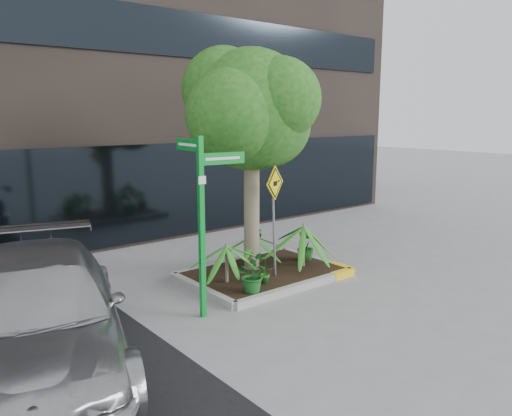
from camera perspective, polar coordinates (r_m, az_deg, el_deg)
ground at (r=10.57m, az=1.11°, el=-8.51°), size 80.00×80.00×0.00m
planter at (r=10.87m, az=1.12°, el=-7.39°), size 3.35×2.36×0.15m
tree at (r=10.54m, az=-0.59°, el=11.15°), size 3.25×2.88×4.88m
palm_front at (r=11.00m, az=5.50°, el=-2.09°), size 1.09×1.09×1.21m
palm_left at (r=9.96m, az=-3.39°, el=-4.37°), size 0.89×0.89×0.99m
palm_back at (r=11.06m, az=-0.33°, el=-3.20°), size 0.81×0.81×0.90m
parked_car at (r=7.51m, az=-23.78°, el=-11.14°), size 3.67×5.86×1.58m
shrub_a at (r=9.50m, az=-0.59°, el=-7.58°), size 0.83×0.83×0.69m
shrub_b at (r=11.58m, az=5.67°, el=-4.32°), size 0.43×0.43×0.68m
shrub_c at (r=9.98m, az=1.02°, el=-6.80°), size 0.41×0.41×0.65m
shrub_d at (r=11.56m, az=-0.35°, el=-3.83°), size 0.52×0.52×0.86m
street_sign_post at (r=8.47m, az=-6.12°, el=0.15°), size 0.92×0.94×3.12m
cattle_sign at (r=10.19m, az=2.12°, el=0.70°), size 0.67×0.28×2.31m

